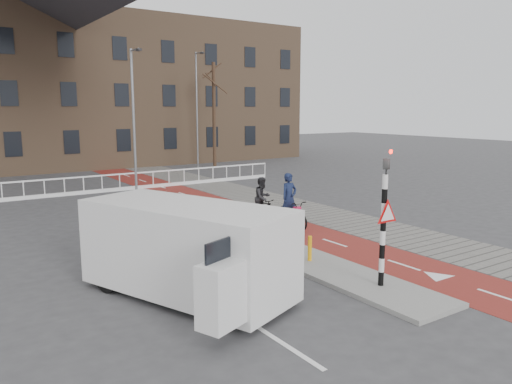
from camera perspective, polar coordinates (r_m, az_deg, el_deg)
ground at (r=15.23m, az=9.94°, el=-8.27°), size 120.00×120.00×0.00m
bike_lane at (r=23.93m, az=-4.13°, el=-1.59°), size 2.50×60.00×0.01m
sidewalk at (r=25.41m, az=1.35°, el=-0.91°), size 3.00×60.00×0.01m
curb_island at (r=17.81m, az=-0.67°, el=-5.30°), size 1.80×16.00×0.12m
traffic_signal at (r=12.96m, az=14.46°, el=-2.50°), size 0.80×0.80×3.68m
bollard at (r=15.05m, az=6.17°, el=-6.42°), size 0.12×0.12×0.75m
cyclist_near at (r=19.40m, az=3.80°, el=-2.03°), size 0.86×2.13×2.15m
cyclist_far at (r=20.07m, az=0.74°, el=-1.43°), size 0.93×1.83×1.90m
van at (r=12.43m, az=-7.96°, el=-6.42°), size 3.99×5.82×2.32m
railing at (r=28.21m, az=-23.00°, el=-0.00°), size 28.00×0.10×0.99m
townhouse_row at (r=43.11m, az=-24.95°, el=12.95°), size 46.00×10.00×15.90m
tree_right at (r=39.24m, az=-4.80°, el=8.69°), size 0.27×0.27×8.09m
streetlight_near at (r=24.72m, az=-13.77°, el=7.11°), size 0.12×0.12×7.36m
streetlight_right at (r=37.67m, az=-6.77°, el=9.05°), size 0.12×0.12×8.65m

